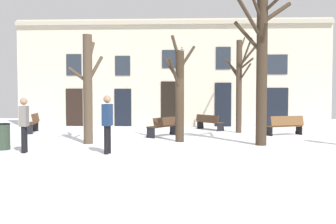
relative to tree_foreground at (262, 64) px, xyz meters
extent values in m
plane|color=white|center=(-3.51, 0.17, -3.00)|extent=(30.31, 30.31, 0.00)
cube|color=beige|center=(-3.51, 8.30, 0.23)|extent=(18.94, 0.40, 6.46)
cube|color=#B1A993|center=(-3.51, 8.05, 3.21)|extent=(18.94, 0.30, 0.24)
cube|color=black|center=(-9.47, 8.08, -1.85)|extent=(1.03, 0.08, 2.28)
cube|color=#262D38|center=(-9.47, 8.08, 0.73)|extent=(0.92, 0.06, 1.29)
cube|color=black|center=(-6.50, 8.08, -1.86)|extent=(1.01, 0.08, 2.27)
cube|color=#262D38|center=(-6.50, 8.08, 0.67)|extent=(0.91, 0.06, 1.18)
cube|color=black|center=(-3.53, 8.08, -1.64)|extent=(1.30, 0.08, 2.71)
cube|color=#262D38|center=(-3.53, 8.08, 1.05)|extent=(1.17, 0.06, 1.08)
cube|color=black|center=(-0.46, 8.08, -1.68)|extent=(0.97, 0.08, 2.63)
cube|color=#262D38|center=(-0.46, 8.08, 1.10)|extent=(0.87, 0.06, 1.32)
cube|color=black|center=(2.72, 8.08, -1.84)|extent=(1.35, 0.08, 2.32)
cube|color=#262D38|center=(2.72, 8.08, 0.71)|extent=(1.22, 0.06, 1.17)
cylinder|color=#382B1E|center=(0.00, -0.01, -0.30)|extent=(0.39, 0.39, 5.39)
cylinder|color=#382B1E|center=(0.56, 0.26, 1.90)|extent=(1.27, 0.71, 0.93)
cylinder|color=#382B1E|center=(-0.47, 0.15, 0.98)|extent=(1.08, 0.47, 1.28)
cylinder|color=#382B1E|center=(0.22, 0.73, 0.62)|extent=(0.58, 1.57, 0.96)
cylinder|color=#382B1E|center=(-0.27, -0.21, 2.00)|extent=(0.67, 0.56, 1.10)
cylinder|color=#382B1E|center=(-0.48, -0.24, 1.57)|extent=(1.11, 0.62, 1.48)
cylinder|color=#382B1E|center=(0.01, -0.27, 0.94)|extent=(0.14, 0.63, 0.95)
cylinder|color=#4C3D2D|center=(-6.50, 0.16, -0.93)|extent=(0.35, 0.35, 4.13)
cylinder|color=#4C3D2D|center=(-6.90, 0.31, -0.38)|extent=(0.91, 0.44, 0.65)
cylinder|color=#4C3D2D|center=(-6.48, 0.57, 0.44)|extent=(0.15, 0.93, 1.08)
cylinder|color=#4C3D2D|center=(-6.28, 0.41, -0.16)|extent=(0.59, 0.68, 1.09)
cylinder|color=#4C3D2D|center=(-6.62, 0.84, 0.41)|extent=(0.37, 1.45, 1.26)
cylinder|color=#382B1E|center=(-3.01, 0.85, -1.20)|extent=(0.34, 0.34, 3.59)
cylinder|color=#382B1E|center=(-2.72, 1.23, 0.37)|extent=(0.73, 0.89, 1.06)
cylinder|color=#382B1E|center=(-3.32, 1.19, -0.17)|extent=(0.72, 0.78, 1.11)
cylinder|color=#382B1E|center=(-3.21, 0.39, -0.34)|extent=(0.53, 1.06, 1.20)
cylinder|color=#382B1E|center=(-3.17, 1.23, 0.73)|extent=(0.47, 0.90, 1.24)
cylinder|color=#423326|center=(-0.09, 4.51, -0.71)|extent=(0.28, 0.28, 4.58)
cylinder|color=#423326|center=(0.16, 4.09, 0.36)|extent=(0.61, 0.93, 0.55)
cylinder|color=#423326|center=(-0.32, 5.09, 0.19)|extent=(0.58, 1.26, 1.12)
cylinder|color=#423326|center=(0.16, 5.22, 1.43)|extent=(0.60, 1.49, 1.08)
cylinder|color=#423326|center=(-0.40, 4.86, 0.32)|extent=(0.71, 0.79, 0.91)
cylinder|color=#423326|center=(0.11, 4.04, 0.78)|extent=(0.52, 1.05, 1.56)
cylinder|color=#423326|center=(0.42, 4.33, 0.94)|extent=(1.15, 0.51, 1.38)
cylinder|color=#423326|center=(0.15, 4.32, -0.03)|extent=(0.60, 0.51, 0.90)
cylinder|color=black|center=(-2.93, 4.29, -1.10)|extent=(0.10, 0.10, 3.79)
cylinder|color=black|center=(-2.93, 4.29, -2.90)|extent=(0.22, 0.22, 0.20)
cube|color=beige|center=(-2.93, 4.29, 0.98)|extent=(0.24, 0.24, 0.36)
cone|color=black|center=(-2.93, 4.29, 1.16)|extent=(0.30, 0.30, 0.14)
cylinder|color=#2D3D2D|center=(-8.97, -1.47, -2.57)|extent=(0.46, 0.46, 0.86)
torus|color=black|center=(-8.97, -1.47, -2.12)|extent=(0.49, 0.49, 0.04)
cube|color=#51331E|center=(-10.39, 4.07, -2.52)|extent=(0.76, 1.69, 0.05)
cube|color=#51331E|center=(-10.21, 4.11, -2.26)|extent=(0.49, 1.63, 0.44)
cube|color=black|center=(-10.56, 4.81, -2.76)|extent=(0.37, 0.14, 0.48)
torus|color=black|center=(-10.71, 4.77, -2.92)|extent=(0.07, 0.17, 0.17)
cube|color=black|center=(-10.22, 3.33, -2.76)|extent=(0.37, 0.14, 0.48)
torus|color=black|center=(-10.37, 3.29, -2.92)|extent=(0.07, 0.17, 0.17)
cube|color=brown|center=(1.86, 3.45, -2.57)|extent=(1.80, 1.03, 0.05)
cube|color=brown|center=(1.93, 3.27, -2.31)|extent=(1.69, 0.75, 0.44)
cube|color=black|center=(2.63, 3.74, -2.78)|extent=(0.20, 0.39, 0.42)
torus|color=black|center=(2.57, 3.90, -2.92)|extent=(0.17, 0.09, 0.17)
cube|color=black|center=(1.10, 3.17, -2.78)|extent=(0.20, 0.39, 0.42)
torus|color=black|center=(1.04, 3.32, -2.92)|extent=(0.17, 0.09, 0.17)
cube|color=#3D2819|center=(-3.78, 2.68, -2.53)|extent=(1.41, 1.71, 0.05)
cube|color=#3D2819|center=(-3.61, 2.56, -2.30)|extent=(1.13, 1.52, 0.37)
cube|color=black|center=(-3.30, 3.35, -2.76)|extent=(0.37, 0.29, 0.47)
torus|color=black|center=(-3.45, 3.46, -2.92)|extent=(0.12, 0.16, 0.17)
cube|color=black|center=(-4.26, 2.01, -2.76)|extent=(0.37, 0.29, 0.47)
torus|color=black|center=(-4.41, 2.11, -2.92)|extent=(0.12, 0.16, 0.17)
cube|color=#3D2819|center=(-1.40, 5.91, -2.57)|extent=(1.42, 1.72, 0.05)
cube|color=#3D2819|center=(-1.57, 5.79, -2.36)|extent=(1.13, 1.51, 0.35)
cube|color=black|center=(-0.91, 5.23, -2.78)|extent=(0.37, 0.29, 0.42)
torus|color=black|center=(-0.77, 5.33, -2.92)|extent=(0.12, 0.16, 0.17)
cube|color=black|center=(-1.89, 6.59, -2.78)|extent=(0.37, 0.29, 0.42)
torus|color=black|center=(-1.75, 6.69, -2.92)|extent=(0.12, 0.16, 0.17)
cylinder|color=black|center=(-7.95, -2.14, -2.57)|extent=(0.14, 0.14, 0.85)
cylinder|color=black|center=(-7.98, -1.96, -2.57)|extent=(0.14, 0.14, 0.85)
cube|color=slate|center=(-7.96, -2.05, -1.82)|extent=(0.27, 0.41, 0.65)
sphere|color=#9E755B|center=(-7.96, -2.05, -1.35)|extent=(0.23, 0.23, 0.23)
cylinder|color=black|center=(-5.24, -2.08, -2.55)|extent=(0.14, 0.14, 0.88)
cylinder|color=black|center=(-5.28, -2.25, -2.55)|extent=(0.14, 0.14, 0.88)
cube|color=navy|center=(-5.26, -2.17, -1.77)|extent=(0.30, 0.42, 0.68)
sphere|color=#9E755B|center=(-5.26, -2.17, -1.28)|extent=(0.24, 0.24, 0.24)
camera|label=1|loc=(-2.94, -13.00, -1.20)|focal=37.44mm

